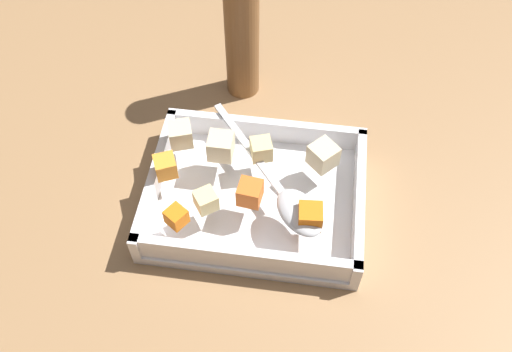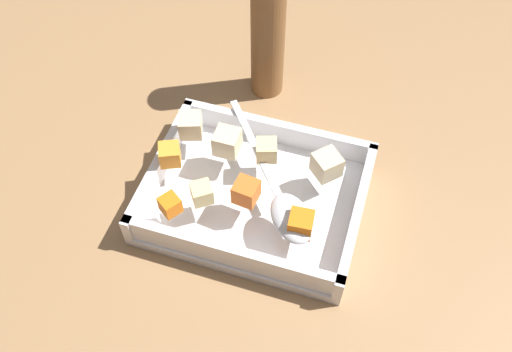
{
  "view_description": "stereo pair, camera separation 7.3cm",
  "coord_description": "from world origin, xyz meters",
  "views": [
    {
      "loc": [
        0.04,
        -0.42,
        0.66
      ],
      "look_at": [
        -0.01,
        0.0,
        0.06
      ],
      "focal_mm": 39.25,
      "sensor_mm": 36.0,
      "label": 1
    },
    {
      "loc": [
        0.12,
        -0.41,
        0.66
      ],
      "look_at": [
        -0.01,
        0.0,
        0.06
      ],
      "focal_mm": 39.25,
      "sensor_mm": 36.0,
      "label": 2
    }
  ],
  "objects": [
    {
      "name": "ground_plane",
      "position": [
        0.0,
        0.0,
        0.0
      ],
      "size": [
        4.0,
        4.0,
        0.0
      ],
      "primitive_type": "plane",
      "color": "#936D47"
    },
    {
      "name": "baking_dish",
      "position": [
        -0.01,
        0.0,
        0.02
      ],
      "size": [
        0.29,
        0.22,
        0.05
      ],
      "color": "silver",
      "rests_on": "ground_plane"
    },
    {
      "name": "carrot_chunk_far_right",
      "position": [
        -0.1,
        -0.07,
        0.06
      ],
      "size": [
        0.03,
        0.03,
        0.02
      ],
      "primitive_type": "cube",
      "rotation": [
        0.0,
        0.0,
        0.97
      ],
      "color": "orange",
      "rests_on": "baking_dish"
    },
    {
      "name": "carrot_chunk_back_center",
      "position": [
        -0.02,
        -0.03,
        0.07
      ],
      "size": [
        0.03,
        0.03,
        0.03
      ],
      "primitive_type": "cube",
      "rotation": [
        0.0,
        0.0,
        4.6
      ],
      "color": "orange",
      "rests_on": "baking_dish"
    },
    {
      "name": "carrot_chunk_rim_edge",
      "position": [
        0.06,
        -0.05,
        0.07
      ],
      "size": [
        0.03,
        0.03,
        0.03
      ],
      "primitive_type": "cube",
      "rotation": [
        0.0,
        0.0,
        0.08
      ],
      "color": "orange",
      "rests_on": "baking_dish"
    },
    {
      "name": "carrot_chunk_far_left",
      "position": [
        -0.13,
        0.0,
        0.07
      ],
      "size": [
        0.04,
        0.04,
        0.03
      ],
      "primitive_type": "cube",
      "rotation": [
        0.0,
        0.0,
        3.57
      ],
      "color": "orange",
      "rests_on": "baking_dish"
    },
    {
      "name": "potato_chunk_heap_side",
      "position": [
        -0.01,
        0.05,
        0.07
      ],
      "size": [
        0.03,
        0.03,
        0.03
      ],
      "primitive_type": "cube",
      "rotation": [
        0.0,
        0.0,
        0.32
      ],
      "color": "#E0CC89",
      "rests_on": "baking_dish"
    },
    {
      "name": "potato_chunk_corner_nw",
      "position": [
        -0.07,
        -0.05,
        0.07
      ],
      "size": [
        0.04,
        0.04,
        0.03
      ],
      "primitive_type": "cube",
      "rotation": [
        0.0,
        0.0,
        5.34
      ],
      "color": "#E0CC89",
      "rests_on": "baking_dish"
    },
    {
      "name": "potato_chunk_mid_right",
      "position": [
        -0.07,
        0.04,
        0.07
      ],
      "size": [
        0.03,
        0.03,
        0.03
      ],
      "primitive_type": "cube",
      "rotation": [
        0.0,
        0.0,
        1.57
      ],
      "color": "beige",
      "rests_on": "baking_dish"
    },
    {
      "name": "potato_chunk_near_right",
      "position": [
        -0.13,
        0.06,
        0.07
      ],
      "size": [
        0.04,
        0.04,
        0.03
      ],
      "primitive_type": "cube",
      "rotation": [
        0.0,
        0.0,
        1.91
      ],
      "color": "beige",
      "rests_on": "baking_dish"
    },
    {
      "name": "potato_chunk_heap_top",
      "position": [
        0.07,
        0.04,
        0.07
      ],
      "size": [
        0.05,
        0.05,
        0.03
      ],
      "primitive_type": "cube",
      "rotation": [
        0.0,
        0.0,
        0.8
      ],
      "color": "beige",
      "rests_on": "baking_dish"
    },
    {
      "name": "serving_spoon",
      "position": [
        0.04,
        -0.03,
        0.06
      ],
      "size": [
        0.18,
        0.22,
        0.02
      ],
      "rotation": [
        0.0,
        0.0,
        2.24
      ],
      "color": "silver",
      "rests_on": "baking_dish"
    },
    {
      "name": "pepper_mill",
      "position": [
        -0.07,
        0.22,
        0.12
      ],
      "size": [
        0.05,
        0.05,
        0.26
      ],
      "color": "brown",
      "rests_on": "ground_plane"
    }
  ]
}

